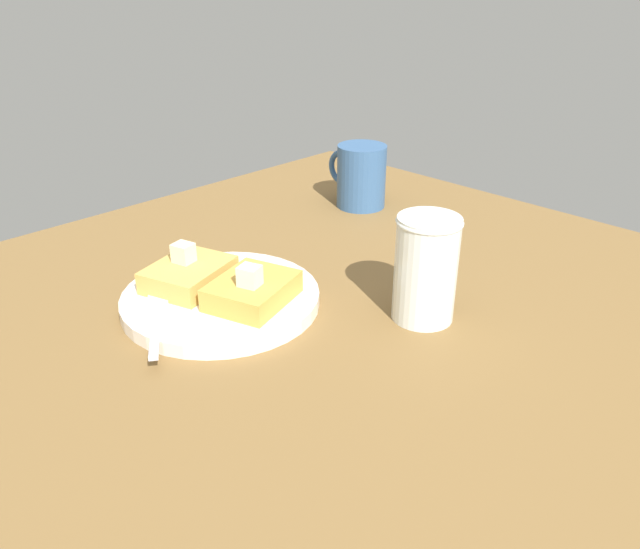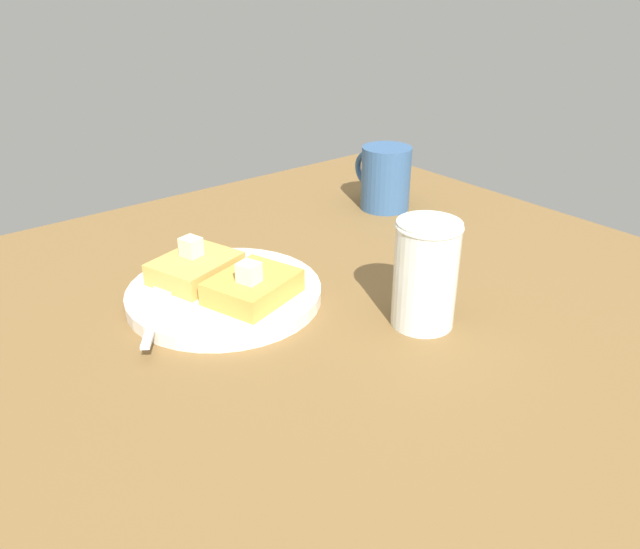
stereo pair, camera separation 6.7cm
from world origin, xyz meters
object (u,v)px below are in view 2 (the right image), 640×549
at_px(plate, 225,293).
at_px(fork, 159,302).
at_px(coffee_mug, 385,178).
at_px(syrup_jar, 425,278).

xyz_separation_m(plate, fork, (0.01, 0.07, 0.01)).
bearing_deg(fork, plate, -98.45).
relative_size(fork, coffee_mug, 1.31).
relative_size(plate, fork, 1.57).
relative_size(plate, syrup_jar, 1.91).
height_order(fork, syrup_jar, syrup_jar).
distance_m(fork, coffee_mug, 0.44).
distance_m(syrup_jar, coffee_mug, 0.35).
relative_size(plate, coffee_mug, 2.06).
height_order(plate, coffee_mug, coffee_mug).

